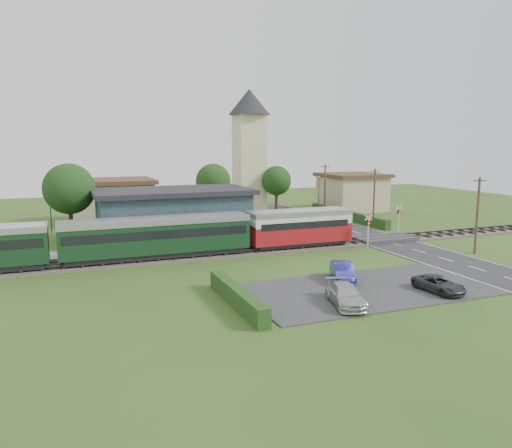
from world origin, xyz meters
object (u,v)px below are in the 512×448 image
object	(u,v)px
house_east	(352,191)
car_park_dark	(439,284)
crossing_signal_far	(399,216)
station_building	(173,214)
pedestrian_near	(270,230)
car_on_road	(324,218)
church_tower	(249,141)
car_park_silver	(345,295)
equipment_hut	(98,238)
train	(119,238)
car_park_blue	(343,271)
house_west	(110,201)
crossing_signal_near	(368,226)
pedestrian_far	(101,241)

from	to	relation	value
house_east	car_park_dark	bearing A→B (deg)	-114.33
crossing_signal_far	station_building	bearing A→B (deg)	164.37
house_east	pedestrian_near	size ratio (longest dim) A/B	4.56
car_on_road	pedestrian_near	world-z (taller)	pedestrian_near
church_tower	car_park_silver	size ratio (longest dim) A/B	4.00
equipment_hut	house_east	size ratio (longest dim) A/B	0.29
train	car_park_blue	size ratio (longest dim) A/B	10.71
station_building	car_park_dark	bearing A→B (deg)	-63.63
house_west	crossing_signal_near	distance (m)	33.22
house_east	crossing_signal_near	distance (m)	27.95
church_tower	car_on_road	distance (m)	17.16
car_on_road	car_park_silver	bearing A→B (deg)	163.04
car_park_blue	pedestrian_far	world-z (taller)	pedestrian_far
car_park_silver	pedestrian_near	bearing A→B (deg)	95.24
station_building	house_east	world-z (taller)	house_east
station_building	car_park_dark	distance (m)	28.48
car_park_silver	church_tower	bearing A→B (deg)	91.95
pedestrian_near	station_building	bearing A→B (deg)	-46.75
car_park_blue	house_west	bearing A→B (deg)	133.24
house_east	car_park_blue	bearing A→B (deg)	-123.19
car_on_road	car_park_dark	distance (m)	30.04
car_park_dark	pedestrian_far	distance (m)	28.40
car_park_dark	pedestrian_near	xyz separation A→B (m)	(-4.01, 19.66, 0.80)
car_park_dark	house_west	bearing A→B (deg)	109.16
house_east	crossing_signal_near	bearing A→B (deg)	-119.13
equipment_hut	house_west	xyz separation A→B (m)	(3.00, 19.80, 1.04)
house_east	car_park_silver	world-z (taller)	house_east
house_west	car_on_road	world-z (taller)	house_west
pedestrian_near	equipment_hut	bearing A→B (deg)	-12.79
crossing_signal_near	pedestrian_near	bearing A→B (deg)	144.23
equipment_hut	car_park_dark	distance (m)	28.50
church_tower	house_west	bearing A→B (deg)	-171.47
equipment_hut	car_on_road	bearing A→B (deg)	18.65
equipment_hut	car_park_dark	xyz separation A→B (m)	(20.61, -19.65, -1.13)
church_tower	car_park_dark	distance (m)	43.59
church_tower	pedestrian_far	xyz separation A→B (m)	(-22.73, -22.64, -8.85)
car_on_road	pedestrian_near	size ratio (longest dim) A/B	1.88
equipment_hut	pedestrian_near	distance (m)	16.61
house_east	pedestrian_far	world-z (taller)	house_east
train	crossing_signal_near	bearing A→B (deg)	-5.99
house_west	car_park_dark	size ratio (longest dim) A/B	2.81
car_park_silver	crossing_signal_near	bearing A→B (deg)	66.54
pedestrian_far	car_park_dark	bearing A→B (deg)	-137.02
equipment_hut	pedestrian_near	xyz separation A→B (m)	(16.60, 0.01, -0.33)
car_park_silver	pedestrian_far	world-z (taller)	pedestrian_far
train	car_park_dark	world-z (taller)	train
equipment_hut	crossing_signal_near	world-z (taller)	crossing_signal_near
station_building	car_park_silver	world-z (taller)	station_building
equipment_hut	car_park_dark	world-z (taller)	equipment_hut
station_building	car_park_dark	xyz separation A→B (m)	(12.61, -25.44, -2.08)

